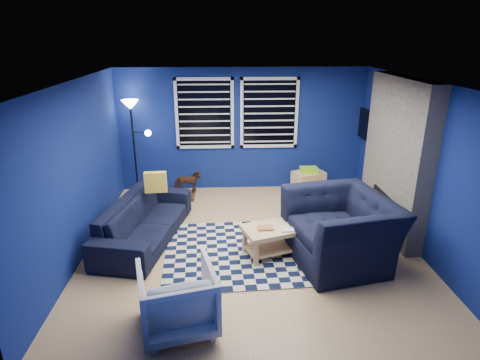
% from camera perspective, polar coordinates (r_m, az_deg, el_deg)
% --- Properties ---
extents(floor, '(5.00, 5.00, 0.00)m').
position_cam_1_polar(floor, '(6.36, 1.52, -9.17)').
color(floor, tan).
rests_on(floor, ground).
extents(ceiling, '(5.00, 5.00, 0.00)m').
position_cam_1_polar(ceiling, '(5.58, 1.76, 13.83)').
color(ceiling, white).
rests_on(ceiling, wall_back).
extents(wall_back, '(5.00, 0.00, 5.00)m').
position_cam_1_polar(wall_back, '(8.25, 0.27, 7.11)').
color(wall_back, navy).
rests_on(wall_back, floor).
extents(wall_left, '(0.00, 5.00, 5.00)m').
position_cam_1_polar(wall_left, '(6.18, -22.15, 1.08)').
color(wall_left, navy).
rests_on(wall_left, floor).
extents(wall_right, '(0.00, 5.00, 5.00)m').
position_cam_1_polar(wall_right, '(6.54, 24.05, 1.79)').
color(wall_right, navy).
rests_on(wall_right, floor).
extents(fireplace, '(0.65, 2.00, 2.50)m').
position_cam_1_polar(fireplace, '(6.92, 21.17, 2.68)').
color(fireplace, gray).
rests_on(fireplace, floor).
extents(window_left, '(1.17, 0.06, 1.42)m').
position_cam_1_polar(window_left, '(8.14, -5.07, 9.36)').
color(window_left, black).
rests_on(window_left, wall_back).
extents(window_right, '(1.17, 0.06, 1.42)m').
position_cam_1_polar(window_right, '(8.19, 4.18, 9.46)').
color(window_right, black).
rests_on(window_right, wall_back).
extents(tv, '(0.07, 1.00, 0.58)m').
position_cam_1_polar(tv, '(8.24, 17.84, 7.20)').
color(tv, black).
rests_on(tv, wall_right).
extents(rug, '(2.59, 2.12, 0.02)m').
position_cam_1_polar(rug, '(6.17, 1.22, -10.06)').
color(rug, black).
rests_on(rug, floor).
extents(sofa, '(2.39, 1.33, 0.66)m').
position_cam_1_polar(sofa, '(6.55, -13.38, -5.58)').
color(sofa, black).
rests_on(sofa, floor).
extents(armchair_big, '(1.72, 1.58, 0.97)m').
position_cam_1_polar(armchair_big, '(5.94, 14.06, -6.81)').
color(armchair_big, black).
rests_on(armchair_big, floor).
extents(armchair_bent, '(0.98, 1.00, 0.76)m').
position_cam_1_polar(armchair_bent, '(4.64, -8.91, -16.29)').
color(armchair_bent, gray).
rests_on(armchair_bent, floor).
extents(rocking_horse, '(0.33, 0.57, 0.45)m').
position_cam_1_polar(rocking_horse, '(8.12, -7.46, -0.33)').
color(rocking_horse, '#492817').
rests_on(rocking_horse, floor).
extents(coffee_table, '(1.06, 0.81, 0.47)m').
position_cam_1_polar(coffee_table, '(5.98, 5.03, -7.74)').
color(coffee_table, '#DDAF7C').
rests_on(coffee_table, rug).
extents(cabinet, '(0.70, 0.59, 0.59)m').
position_cam_1_polar(cabinet, '(8.23, 9.67, -0.42)').
color(cabinet, '#DDAF7C').
rests_on(cabinet, floor).
extents(floor_lamp, '(0.52, 0.32, 1.92)m').
position_cam_1_polar(floor_lamp, '(8.08, -15.03, 8.50)').
color(floor_lamp, black).
rests_on(floor_lamp, floor).
extents(throw_pillow, '(0.36, 0.13, 0.34)m').
position_cam_1_polar(throw_pillow, '(6.68, -11.92, -0.30)').
color(throw_pillow, yellow).
rests_on(throw_pillow, sofa).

